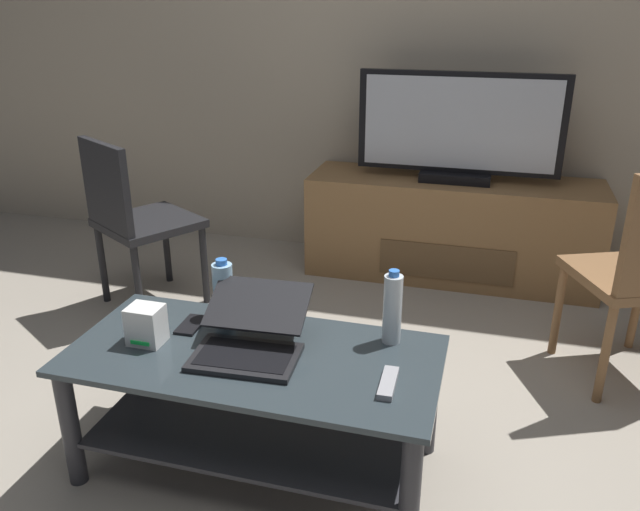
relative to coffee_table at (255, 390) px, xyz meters
The scene contains 12 objects.
ground_plane 0.33m from the coffee_table, ahead, with size 7.68×7.68×0.00m, color #9E9384.
back_wall 2.42m from the coffee_table, 86.35° to the left, with size 6.40×0.12×2.80m, color #B2A38C.
coffee_table is the anchor object (origin of this frame).
media_cabinet 1.90m from the coffee_table, 75.18° to the left, with size 1.61×0.48×0.57m.
television 1.95m from the coffee_table, 75.01° to the left, with size 1.08×0.20×0.58m.
side_chair 1.43m from the coffee_table, 136.00° to the left, with size 0.60×0.60×0.88m.
laptop 0.20m from the coffee_table, 131.99° to the left, with size 0.35×0.39×0.17m.
router_box 0.42m from the coffee_table, behind, with size 0.11×0.10×0.13m.
water_bottle_near 0.53m from the coffee_table, 24.97° to the left, with size 0.06×0.06×0.26m.
water_bottle_far 0.37m from the coffee_table, 132.52° to the left, with size 0.07×0.07×0.22m.
cell_phone 0.33m from the coffee_table, 158.40° to the left, with size 0.07×0.14×0.01m, color black.
tv_remote 0.48m from the coffee_table, ahead, with size 0.04×0.16×0.02m, color #99999E.
Camera 1 is at (0.55, -1.62, 1.50)m, focal length 35.58 mm.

